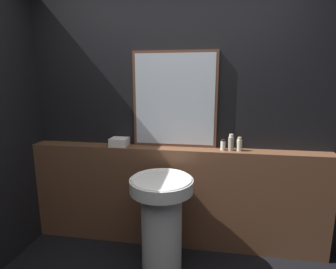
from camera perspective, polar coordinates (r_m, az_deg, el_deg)
wall_back at (r=2.54m, az=1.89°, el=3.49°), size 8.00×0.06×2.50m
vanity_counter at (r=2.64m, az=1.42°, el=-13.40°), size 2.83×0.19×0.99m
pedestal_sink at (r=2.28m, az=-1.41°, el=-17.90°), size 0.51×0.51×0.85m
mirror at (r=2.47m, az=1.44°, el=7.55°), size 0.79×0.03×0.89m
towel_stack at (r=2.59m, az=-10.53°, el=-1.60°), size 0.17×0.15×0.08m
shampoo_bottle at (r=2.44m, az=11.87°, el=-2.28°), size 0.04×0.04×0.10m
conditioner_bottle at (r=2.44m, az=13.54°, el=-1.79°), size 0.05×0.05×0.15m
lotion_bottle at (r=2.45m, az=15.25°, el=-2.11°), size 0.05×0.05×0.13m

